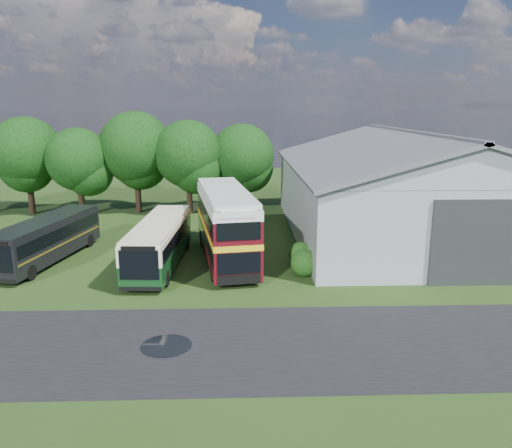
{
  "coord_description": "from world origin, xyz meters",
  "views": [
    {
      "loc": [
        1.67,
        -22.67,
        10.03
      ],
      "look_at": [
        2.73,
        8.0,
        2.74
      ],
      "focal_mm": 35.0,
      "sensor_mm": 36.0,
      "label": 1
    }
  ],
  "objects_px": {
    "bus_green_single": "(160,242)",
    "bus_dark_single": "(47,239)",
    "storage_shed": "(407,182)",
    "bus_maroon_double": "(226,226)"
  },
  "relations": [
    {
      "from": "bus_maroon_double",
      "to": "bus_dark_single",
      "type": "relative_size",
      "value": 1.09
    },
    {
      "from": "bus_green_single",
      "to": "bus_dark_single",
      "type": "bearing_deg",
      "value": 173.26
    },
    {
      "from": "storage_shed",
      "to": "bus_dark_single",
      "type": "distance_m",
      "value": 26.94
    },
    {
      "from": "storage_shed",
      "to": "bus_green_single",
      "type": "relative_size",
      "value": 2.31
    },
    {
      "from": "storage_shed",
      "to": "bus_green_single",
      "type": "bearing_deg",
      "value": -156.83
    },
    {
      "from": "bus_dark_single",
      "to": "bus_maroon_double",
      "type": "bearing_deg",
      "value": 9.44
    },
    {
      "from": "storage_shed",
      "to": "bus_dark_single",
      "type": "relative_size",
      "value": 2.35
    },
    {
      "from": "bus_green_single",
      "to": "bus_dark_single",
      "type": "distance_m",
      "value": 7.68
    },
    {
      "from": "bus_green_single",
      "to": "bus_dark_single",
      "type": "relative_size",
      "value": 1.02
    },
    {
      "from": "bus_green_single",
      "to": "bus_maroon_double",
      "type": "xyz_separation_m",
      "value": [
        4.2,
        0.99,
        0.83
      ]
    }
  ]
}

